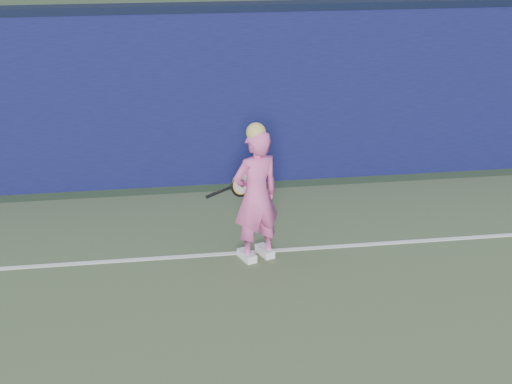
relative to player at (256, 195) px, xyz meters
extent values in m
cube|color=#0D103A|center=(-0.06, 2.62, 0.45)|extent=(24.00, 0.40, 2.50)
cube|color=black|center=(-0.06, 2.62, 1.75)|extent=(24.00, 0.42, 0.10)
imported|color=#E358A2|center=(0.00, 0.00, -0.01)|extent=(0.67, 0.55, 1.57)
sphere|color=#CAB85A|center=(0.00, 0.00, 0.75)|extent=(0.22, 0.22, 0.22)
cube|color=white|center=(0.11, 0.04, -0.75)|extent=(0.21, 0.30, 0.10)
cube|color=white|center=(-0.11, -0.04, -0.75)|extent=(0.21, 0.30, 0.10)
torus|color=black|center=(-0.11, 0.39, -0.01)|extent=(0.31, 0.20, 0.33)
torus|color=gold|center=(-0.11, 0.39, -0.01)|extent=(0.25, 0.15, 0.27)
cylinder|color=beige|center=(-0.11, 0.39, -0.01)|extent=(0.25, 0.14, 0.26)
cylinder|color=black|center=(-0.35, 0.36, -0.07)|extent=(0.29, 0.11, 0.11)
cylinder|color=black|center=(-0.49, 0.35, -0.11)|extent=(0.14, 0.08, 0.07)
cube|color=white|center=(-0.06, 0.12, -0.78)|extent=(11.00, 0.08, 0.01)
camera|label=1|loc=(-1.08, -7.42, 3.09)|focal=50.00mm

